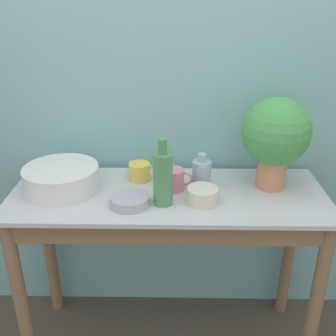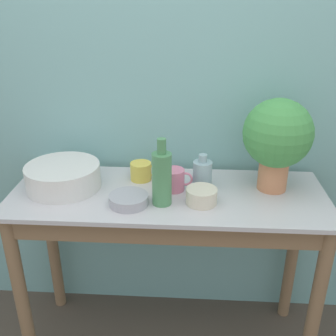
# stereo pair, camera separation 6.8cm
# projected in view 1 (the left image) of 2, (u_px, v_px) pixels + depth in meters

# --- Properties ---
(wall_back) EXTENTS (6.00, 0.05, 2.40)m
(wall_back) POSITION_uv_depth(u_px,v_px,m) (169.00, 101.00, 1.89)
(wall_back) COLOR #7AB2B2
(wall_back) RESTS_ON ground_plane
(counter_table) EXTENTS (1.40, 0.52, 0.87)m
(counter_table) POSITION_uv_depth(u_px,v_px,m) (168.00, 232.00, 1.80)
(counter_table) COLOR #846647
(counter_table) RESTS_ON ground_plane
(potted_plant) EXTENTS (0.30, 0.30, 0.41)m
(potted_plant) POSITION_uv_depth(u_px,v_px,m) (276.00, 135.00, 1.69)
(potted_plant) COLOR tan
(potted_plant) RESTS_ON counter_table
(bowl_wash_large) EXTENTS (0.33, 0.33, 0.11)m
(bowl_wash_large) POSITION_uv_depth(u_px,v_px,m) (62.00, 178.00, 1.74)
(bowl_wash_large) COLOR silver
(bowl_wash_large) RESTS_ON counter_table
(bottle_tall) EXTENTS (0.08, 0.08, 0.29)m
(bottle_tall) POSITION_uv_depth(u_px,v_px,m) (163.00, 177.00, 1.60)
(bottle_tall) COLOR #4C8C59
(bottle_tall) RESTS_ON counter_table
(bottle_short) EXTENTS (0.09, 0.09, 0.16)m
(bottle_short) POSITION_uv_depth(u_px,v_px,m) (202.00, 173.00, 1.76)
(bottle_short) COLOR #93B2BC
(bottle_short) RESTS_ON counter_table
(mug_yellow) EXTENTS (0.13, 0.10, 0.08)m
(mug_yellow) POSITION_uv_depth(u_px,v_px,m) (140.00, 172.00, 1.84)
(mug_yellow) COLOR #E5CC4C
(mug_yellow) RESTS_ON counter_table
(mug_pink) EXTENTS (0.13, 0.10, 0.10)m
(mug_pink) POSITION_uv_depth(u_px,v_px,m) (174.00, 180.00, 1.74)
(mug_pink) COLOR pink
(mug_pink) RESTS_ON counter_table
(bowl_small_steel) EXTENTS (0.16, 0.16, 0.04)m
(bowl_small_steel) POSITION_uv_depth(u_px,v_px,m) (130.00, 200.00, 1.63)
(bowl_small_steel) COLOR #A8A8B2
(bowl_small_steel) RESTS_ON counter_table
(bowl_small_cream) EXTENTS (0.13, 0.13, 0.07)m
(bowl_small_cream) POSITION_uv_depth(u_px,v_px,m) (202.00, 195.00, 1.64)
(bowl_small_cream) COLOR beige
(bowl_small_cream) RESTS_ON counter_table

